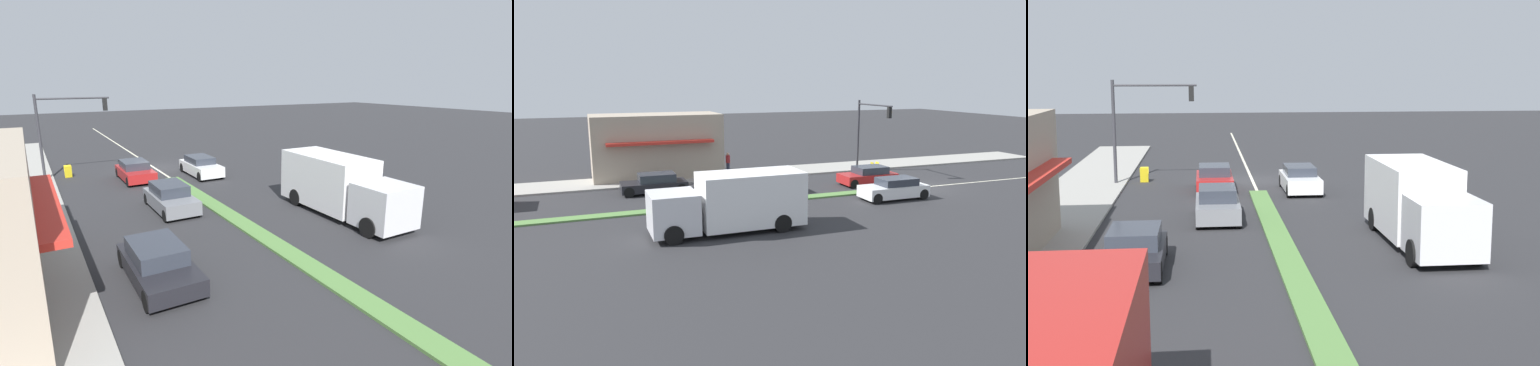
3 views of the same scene
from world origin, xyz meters
TOP-DOWN VIEW (x-y plane):
  - ground_plane at (0.00, 18.00)m, footprint 160.00×160.00m
  - sidewalk_right at (9.00, 18.50)m, footprint 4.00×73.00m
  - lane_marking_center at (0.00, 0.00)m, footprint 0.16×60.00m
  - traffic_signal_main at (6.12, 0.70)m, footprint 4.59×0.34m
  - pedestrian at (9.30, 11.28)m, footprint 0.34×0.34m
  - warning_aframe_sign at (6.07, -0.02)m, footprint 0.45×0.53m
  - delivery_truck at (-5.00, 15.26)m, footprint 2.44×7.50m
  - hatchback_red at (2.20, 3.04)m, footprint 1.89×3.99m
  - van_white at (-2.20, 3.94)m, footprint 1.78×4.21m
  - suv_grey at (2.20, 10.46)m, footprint 1.83×4.08m
  - sedan_dark at (5.00, 17.58)m, footprint 1.90×4.21m

SIDE VIEW (x-z plane):
  - ground_plane at x=0.00m, z-range 0.00..0.00m
  - lane_marking_center at x=0.00m, z-range 0.00..0.01m
  - sidewalk_right at x=9.00m, z-range 0.00..0.12m
  - warning_aframe_sign at x=6.07m, z-range 0.01..0.84m
  - sedan_dark at x=5.00m, z-range -0.02..1.26m
  - hatchback_red at x=2.20m, z-range -0.03..1.28m
  - van_white at x=-2.20m, z-range -0.02..1.32m
  - suv_grey at x=2.20m, z-range -0.04..1.35m
  - pedestrian at x=9.30m, z-range 0.16..1.81m
  - delivery_truck at x=-5.00m, z-range 0.03..2.90m
  - traffic_signal_main at x=6.12m, z-range 1.10..6.70m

